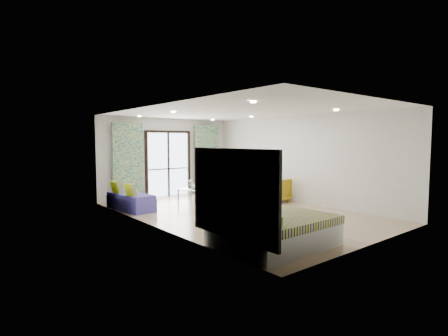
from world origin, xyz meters
TOP-DOWN VIEW (x-y plane):
  - floor at (0.00, 0.00)m, footprint 5.00×7.50m
  - ceiling at (0.00, 0.00)m, footprint 5.00×7.50m
  - wall_back at (0.00, 3.75)m, footprint 5.00×0.01m
  - wall_front at (0.00, -3.75)m, footprint 5.00×0.01m
  - wall_left at (-2.50, 0.00)m, footprint 0.01×7.50m
  - wall_right at (2.50, 0.00)m, footprint 0.01×7.50m
  - balcony_door at (0.00, 3.72)m, footprint 1.76×0.08m
  - balcony_rail at (0.00, 3.73)m, footprint 1.52×0.03m
  - curtain_left at (-1.55, 3.57)m, footprint 1.00×0.10m
  - curtain_right at (1.55, 3.57)m, footprint 1.00×0.10m
  - downlight_a at (-1.40, -2.00)m, footprint 0.12×0.12m
  - downlight_b at (1.40, -2.00)m, footprint 0.12×0.12m
  - downlight_c at (-1.40, 1.00)m, footprint 0.12×0.12m
  - downlight_d at (1.40, 1.00)m, footprint 0.12×0.12m
  - downlight_e at (-1.40, 3.00)m, footprint 0.12×0.12m
  - downlight_f at (1.40, 3.00)m, footprint 0.12×0.12m
  - headboard at (-2.46, -2.62)m, footprint 0.06×2.10m
  - switch_plate at (-2.47, -1.37)m, footprint 0.02×0.10m
  - bed at (-1.48, -2.62)m, footprint 2.02×1.65m
  - daybed_left at (-2.11, 2.18)m, footprint 0.80×1.69m
  - daybed_right at (2.12, 2.43)m, footprint 0.77×1.83m
  - coffee_table at (-0.08, 2.23)m, footprint 0.77×0.77m
  - vase at (0.00, 2.19)m, footprint 0.20×0.21m
  - armchair at (1.97, 0.53)m, footprint 0.88×0.92m

SIDE VIEW (x-z plane):
  - floor at x=0.00m, z-range -0.01..0.01m
  - daybed_left at x=-2.11m, z-range -0.15..0.66m
  - daybed_right at x=2.12m, z-range -0.17..0.72m
  - bed at x=-1.48m, z-range -0.06..0.64m
  - coffee_table at x=-0.08m, z-range 0.01..0.73m
  - armchair at x=1.97m, z-range 0.00..0.83m
  - vase at x=0.00m, z-range 0.41..0.58m
  - balcony_rail at x=0.00m, z-range 0.93..0.97m
  - headboard at x=-2.46m, z-range 0.30..1.80m
  - switch_plate at x=-2.47m, z-range 1.00..1.10m
  - curtain_left at x=-1.55m, z-range 0.00..2.50m
  - curtain_right at x=1.55m, z-range 0.00..2.50m
  - balcony_door at x=0.00m, z-range 0.12..2.40m
  - wall_back at x=0.00m, z-range 0.00..2.70m
  - wall_front at x=0.00m, z-range 0.00..2.70m
  - wall_left at x=-2.50m, z-range 0.00..2.70m
  - wall_right at x=2.50m, z-range 0.00..2.70m
  - downlight_a at x=-1.40m, z-range 2.66..2.68m
  - downlight_b at x=1.40m, z-range 2.66..2.68m
  - downlight_c at x=-1.40m, z-range 2.66..2.68m
  - downlight_d at x=1.40m, z-range 2.66..2.68m
  - downlight_e at x=-1.40m, z-range 2.66..2.68m
  - downlight_f at x=1.40m, z-range 2.66..2.68m
  - ceiling at x=0.00m, z-range 2.70..2.71m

